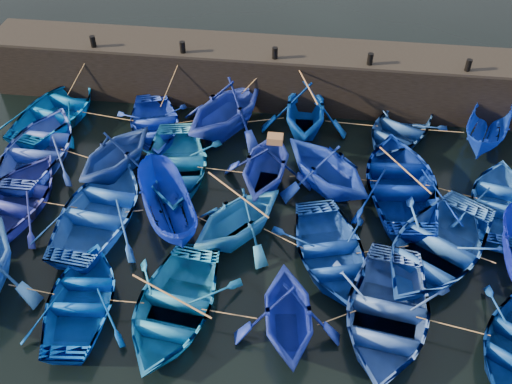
# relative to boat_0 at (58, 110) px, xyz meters

# --- Properties ---
(ground) EXTENTS (120.00, 120.00, 0.00)m
(ground) POSITION_rel_boat_0_xyz_m (9.37, -7.57, -0.55)
(ground) COLOR black
(ground) RESTS_ON ground
(quay_wall) EXTENTS (26.00, 2.50, 2.50)m
(quay_wall) POSITION_rel_boat_0_xyz_m (9.37, 2.93, 0.70)
(quay_wall) COLOR black
(quay_wall) RESTS_ON ground
(quay_top) EXTENTS (26.00, 2.50, 0.12)m
(quay_top) POSITION_rel_boat_0_xyz_m (9.37, 2.93, 2.01)
(quay_top) COLOR black
(quay_top) RESTS_ON quay_wall
(bollard_0) EXTENTS (0.24, 0.24, 0.50)m
(bollard_0) POSITION_rel_boat_0_xyz_m (1.37, 2.03, 2.32)
(bollard_0) COLOR black
(bollard_0) RESTS_ON quay_top
(bollard_1) EXTENTS (0.24, 0.24, 0.50)m
(bollard_1) POSITION_rel_boat_0_xyz_m (5.37, 2.03, 2.32)
(bollard_1) COLOR black
(bollard_1) RESTS_ON quay_top
(bollard_2) EXTENTS (0.24, 0.24, 0.50)m
(bollard_2) POSITION_rel_boat_0_xyz_m (9.37, 2.03, 2.32)
(bollard_2) COLOR black
(bollard_2) RESTS_ON quay_top
(bollard_3) EXTENTS (0.24, 0.24, 0.50)m
(bollard_3) POSITION_rel_boat_0_xyz_m (13.37, 2.03, 2.32)
(bollard_3) COLOR black
(bollard_3) RESTS_ON quay_top
(bollard_4) EXTENTS (0.24, 0.24, 0.50)m
(bollard_4) POSITION_rel_boat_0_xyz_m (17.37, 2.03, 2.32)
(bollard_4) COLOR black
(bollard_4) RESTS_ON quay_top
(boat_0) EXTENTS (4.93, 6.05, 1.10)m
(boat_0) POSITION_rel_boat_0_xyz_m (0.00, 0.00, 0.00)
(boat_0) COLOR #004DA7
(boat_0) RESTS_ON ground
(boat_1) EXTENTS (4.45, 5.23, 0.92)m
(boat_1) POSITION_rel_boat_0_xyz_m (4.44, -0.39, -0.09)
(boat_1) COLOR #1230CC
(boat_1) RESTS_ON ground
(boat_2) EXTENTS (5.88, 6.10, 2.47)m
(boat_2) POSITION_rel_boat_0_xyz_m (7.52, 0.14, 0.68)
(boat_2) COLOR navy
(boat_2) RESTS_ON ground
(boat_3) EXTENTS (3.87, 4.44, 2.27)m
(boat_3) POSITION_rel_boat_0_xyz_m (10.85, 0.63, 0.58)
(boat_3) COLOR #0335A0
(boat_3) RESTS_ON ground
(boat_4) EXTENTS (5.08, 5.67, 0.97)m
(boat_4) POSITION_rel_boat_0_xyz_m (14.88, 0.53, -0.07)
(boat_4) COLOR navy
(boat_4) RESTS_ON ground
(boat_5) EXTENTS (3.01, 4.59, 1.66)m
(boat_5) POSITION_rel_boat_0_xyz_m (18.45, 0.54, 0.28)
(boat_5) COLOR #0A30CC
(boat_5) RESTS_ON ground
(boat_6) EXTENTS (3.84, 5.35, 1.11)m
(boat_6) POSITION_rel_boat_0_xyz_m (0.30, -2.67, 0.00)
(boat_6) COLOR blue
(boat_6) RESTS_ON ground
(boat_7) EXTENTS (4.71, 4.97, 2.06)m
(boat_7) POSITION_rel_boat_0_xyz_m (3.71, -3.16, 0.48)
(boat_7) COLOR navy
(boat_7) RESTS_ON ground
(boat_8) EXTENTS (4.70, 5.88, 1.09)m
(boat_8) POSITION_rel_boat_0_xyz_m (6.01, -3.08, -0.01)
(boat_8) COLOR blue
(boat_8) RESTS_ON ground
(boat_9) EXTENTS (3.96, 4.45, 2.15)m
(boat_9) POSITION_rel_boat_0_xyz_m (9.62, -3.17, 0.52)
(boat_9) COLOR navy
(boat_9) RESTS_ON ground
(boat_10) EXTENTS (5.61, 5.61, 2.24)m
(boat_10) POSITION_rel_boat_0_xyz_m (11.90, -3.05, 0.57)
(boat_10) COLOR #1131BD
(boat_10) RESTS_ON ground
(boat_11) EXTENTS (4.57, 6.05, 1.19)m
(boat_11) POSITION_rel_boat_0_xyz_m (14.76, -3.02, 0.04)
(boat_11) COLOR navy
(boat_11) RESTS_ON ground
(boat_12) EXTENTS (4.23, 5.29, 0.98)m
(boat_12) POSITION_rel_boat_0_xyz_m (18.37, -3.54, -0.06)
(boat_12) COLOR #164CB3
(boat_12) RESTS_ON ground
(boat_13) EXTENTS (4.44, 5.63, 1.06)m
(boat_13) POSITION_rel_boat_0_xyz_m (0.60, -5.71, -0.02)
(boat_13) COLOR navy
(boat_13) RESTS_ON ground
(boat_14) EXTENTS (4.43, 5.82, 1.13)m
(boat_14) POSITION_rel_boat_0_xyz_m (3.94, -5.86, 0.02)
(boat_14) COLOR blue
(boat_14) RESTS_ON ground
(boat_15) EXTENTS (3.52, 4.62, 1.69)m
(boat_15) POSITION_rel_boat_0_xyz_m (6.35, -5.68, 0.29)
(boat_15) COLOR #08219E
(boat_15) RESTS_ON ground
(boat_16) EXTENTS (5.11, 5.19, 2.07)m
(boat_16) POSITION_rel_boat_0_xyz_m (8.97, -6.06, 0.48)
(boat_16) COLOR blue
(boat_16) RESTS_ON ground
(boat_17) EXTENTS (4.61, 5.53, 0.99)m
(boat_17) POSITION_rel_boat_0_xyz_m (12.17, -6.78, -0.06)
(boat_17) COLOR navy
(boat_17) RESTS_ON ground
(boat_18) EXTENTS (6.58, 7.08, 1.20)m
(boat_18) POSITION_rel_boat_0_xyz_m (15.68, -6.23, 0.05)
(boat_18) COLOR #1A4CB3
(boat_18) RESTS_ON ground
(boat_21) EXTENTS (3.59, 4.72, 0.92)m
(boat_21) POSITION_rel_boat_0_xyz_m (4.60, -9.66, -0.09)
(boat_21) COLOR #003AA7
(boat_21) RESTS_ON ground
(boat_22) EXTENTS (4.16, 5.40, 1.04)m
(boat_22) POSITION_rel_boat_0_xyz_m (7.47, -9.64, -0.03)
(boat_22) COLOR #1067B9
(boat_22) RESTS_ON ground
(boat_23) EXTENTS (3.77, 4.20, 1.96)m
(boat_23) POSITION_rel_boat_0_xyz_m (10.99, -9.76, 0.43)
(boat_23) COLOR #1125A3
(boat_23) RESTS_ON ground
(boat_24) EXTENTS (4.59, 5.88, 1.12)m
(boat_24) POSITION_rel_boat_0_xyz_m (13.93, -9.10, 0.01)
(boat_24) COLOR #284D9F
(boat_24) RESTS_ON ground
(wooden_crate) EXTENTS (0.57, 0.44, 0.28)m
(wooden_crate) POSITION_rel_boat_0_xyz_m (9.92, -3.17, 1.74)
(wooden_crate) COLOR brown
(wooden_crate) RESTS_ON boat_9
(mooring_ropes) EXTENTS (18.49, 11.73, 2.10)m
(mooring_ropes) POSITION_rel_boat_0_xyz_m (9.43, -2.43, 0.33)
(mooring_ropes) COLOR tan
(mooring_ropes) RESTS_ON ground
(loose_oars) EXTENTS (9.54, 12.35, 1.29)m
(loose_oars) POSITION_rel_boat_0_xyz_m (10.51, -4.52, 1.12)
(loose_oars) COLOR #99724C
(loose_oars) RESTS_ON ground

